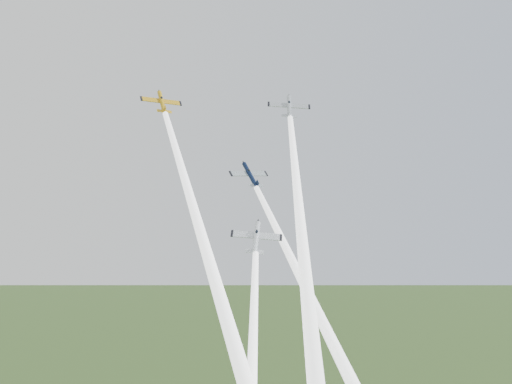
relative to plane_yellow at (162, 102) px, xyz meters
name	(u,v)px	position (x,y,z in m)	size (l,w,h in m)	color
plane_yellow	(162,102)	(0.00, 0.00, 0.00)	(7.37, 7.31, 1.15)	gold
smoke_trail_yellow	(213,275)	(0.81, -25.52, -28.15)	(2.43, 2.43, 69.61)	white
plane_navy	(250,175)	(15.69, -2.11, -12.34)	(7.65, 7.59, 1.20)	#0B1734
smoke_trail_navy	(326,329)	(18.81, -23.93, -36.64)	(2.43, 2.43, 59.21)	white
plane_silver_right	(289,106)	(21.70, -5.73, -0.17)	(7.67, 7.61, 1.20)	#B3B9C2
smoke_trail_silver_right	(303,252)	(13.65, -26.96, -25.20)	(2.43, 2.43, 61.18)	white
plane_silver_low	(256,237)	(11.29, -15.43, -23.32)	(8.09, 8.03, 1.27)	silver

